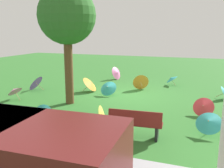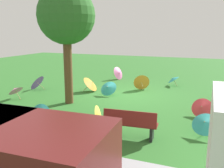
# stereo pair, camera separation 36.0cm
# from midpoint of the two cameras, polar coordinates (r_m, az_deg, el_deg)

# --- Properties ---
(ground) EXTENTS (40.00, 40.00, 0.00)m
(ground) POSITION_cam_midpoint_polar(r_m,az_deg,el_deg) (12.76, 2.62, -2.50)
(ground) COLOR #2D6B28
(park_bench) EXTENTS (1.63, 0.60, 0.90)m
(park_bench) POSITION_cam_midpoint_polar(r_m,az_deg,el_deg) (7.63, 3.95, -8.91)
(park_bench) COLOR maroon
(park_bench) RESTS_ON ground
(shade_tree) EXTENTS (2.46, 2.46, 5.06)m
(shade_tree) POSITION_cam_midpoint_polar(r_m,az_deg,el_deg) (11.07, -11.15, 14.77)
(shade_tree) COLOR brown
(shade_tree) RESTS_ON ground
(parasol_yellow_0) EXTENTS (0.72, 0.77, 0.74)m
(parasol_yellow_0) POSITION_cam_midpoint_polar(r_m,az_deg,el_deg) (8.54, -3.21, -7.25)
(parasol_yellow_0) COLOR tan
(parasol_yellow_0) RESTS_ON ground
(parasol_teal_0) EXTENTS (0.91, 0.83, 0.77)m
(parasol_teal_0) POSITION_cam_midpoint_polar(r_m,az_deg,el_deg) (12.54, -1.75, -0.83)
(parasol_teal_0) COLOR tan
(parasol_teal_0) RESTS_ON ground
(parasol_orange_0) EXTENTS (0.89, 0.97, 0.84)m
(parasol_orange_0) POSITION_cam_midpoint_polar(r_m,az_deg,el_deg) (13.41, -5.61, 0.14)
(parasol_orange_0) COLOR tan
(parasol_orange_0) RESTS_ON ground
(parasol_teal_2) EXTENTS (0.74, 0.77, 0.68)m
(parasol_teal_2) POSITION_cam_midpoint_polar(r_m,az_deg,el_deg) (15.27, 12.64, 1.21)
(parasol_teal_2) COLOR tan
(parasol_teal_2) RESTS_ON ground
(parasol_purple_1) EXTENTS (0.91, 0.97, 0.86)m
(parasol_purple_1) POSITION_cam_midpoint_polar(r_m,az_deg,el_deg) (14.42, -17.78, 0.36)
(parasol_purple_1) COLOR tan
(parasol_purple_1) RESTS_ON ground
(parasol_teal_3) EXTENTS (0.93, 0.86, 0.76)m
(parasol_teal_3) POSITION_cam_midpoint_polar(r_m,az_deg,el_deg) (8.28, 19.93, -8.13)
(parasol_teal_3) COLOR tan
(parasol_teal_3) RESTS_ON ground
(parasol_orange_1) EXTENTS (0.96, 0.86, 0.89)m
(parasol_orange_1) POSITION_cam_midpoint_polar(r_m,az_deg,el_deg) (13.95, 5.75, 0.56)
(parasol_orange_1) COLOR tan
(parasol_orange_1) RESTS_ON ground
(parasol_teal_4) EXTENTS (0.71, 0.71, 0.64)m
(parasol_teal_4) POSITION_cam_midpoint_polar(r_m,az_deg,el_deg) (9.34, -16.43, -6.39)
(parasol_teal_4) COLOR tan
(parasol_teal_4) RESTS_ON ground
(parasol_pink_1) EXTENTS (0.75, 0.79, 0.72)m
(parasol_pink_1) POSITION_cam_midpoint_polar(r_m,az_deg,el_deg) (12.71, -22.03, -1.34)
(parasol_pink_1) COLOR tan
(parasol_pink_1) RESTS_ON ground
(parasol_pink_2) EXTENTS (0.81, 0.97, 0.88)m
(parasol_pink_2) POSITION_cam_midpoint_polar(r_m,az_deg,el_deg) (16.79, 0.53, 2.54)
(parasol_pink_2) COLOR tan
(parasol_pink_2) RESTS_ON ground
(parasol_red_0) EXTENTS (0.88, 0.84, 0.73)m
(parasol_red_0) POSITION_cam_midpoint_polar(r_m,az_deg,el_deg) (10.14, 19.06, -4.83)
(parasol_red_0) COLOR tan
(parasol_red_0) RESTS_ON ground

